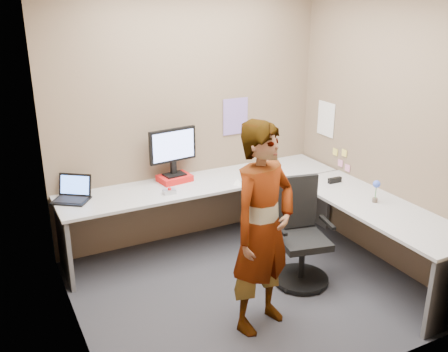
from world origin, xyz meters
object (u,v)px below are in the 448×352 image
office_chair (300,241)px  desk (268,207)px  monitor (173,148)px  person (263,229)px

office_chair → desk: bearing=111.6°
monitor → office_chair: size_ratio=0.53×
desk → person: person is taller
office_chair → person: person is taller
person → monitor: bearing=75.6°
person → desk: bearing=37.8°
desk → monitor: monitor is taller
desk → office_chair: size_ratio=3.05×
desk → monitor: size_ratio=5.74×
desk → office_chair: bearing=-80.4°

